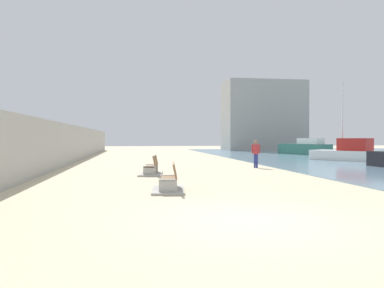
% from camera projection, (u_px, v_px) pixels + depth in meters
% --- Properties ---
extents(ground_plane, '(120.00, 120.00, 0.00)m').
position_uv_depth(ground_plane, '(171.00, 164.00, 25.99)').
color(ground_plane, beige).
extents(seawall, '(0.80, 64.00, 2.83)m').
position_uv_depth(seawall, '(61.00, 145.00, 24.81)').
color(seawall, '#ADAAA3').
rests_on(seawall, ground).
extents(bench_near, '(1.31, 2.20, 0.98)m').
position_uv_depth(bench_near, '(169.00, 184.00, 12.82)').
color(bench_near, '#ADAAA3').
rests_on(bench_near, ground).
extents(bench_far, '(1.38, 2.23, 0.98)m').
position_uv_depth(bench_far, '(151.00, 170.00, 18.53)').
color(bench_far, '#ADAAA3').
rests_on(bench_far, ground).
extents(person_walking, '(0.50, 0.28, 1.72)m').
position_uv_depth(person_walking, '(256.00, 152.00, 22.89)').
color(person_walking, navy).
rests_on(person_walking, ground).
extents(boat_far_left, '(4.83, 5.67, 6.91)m').
position_uv_depth(boat_far_left, '(348.00, 152.00, 29.89)').
color(boat_far_left, white).
rests_on(boat_far_left, water_bay).
extents(boat_mid_bay, '(3.89, 6.76, 1.82)m').
position_uv_depth(boat_mid_bay, '(305.00, 148.00, 40.97)').
color(boat_mid_bay, '#337060').
rests_on(boat_mid_bay, water_bay).
extents(harbor_building, '(12.00, 6.00, 10.49)m').
position_uv_depth(harbor_building, '(263.00, 116.00, 56.19)').
color(harbor_building, '#9E9E99').
rests_on(harbor_building, ground).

